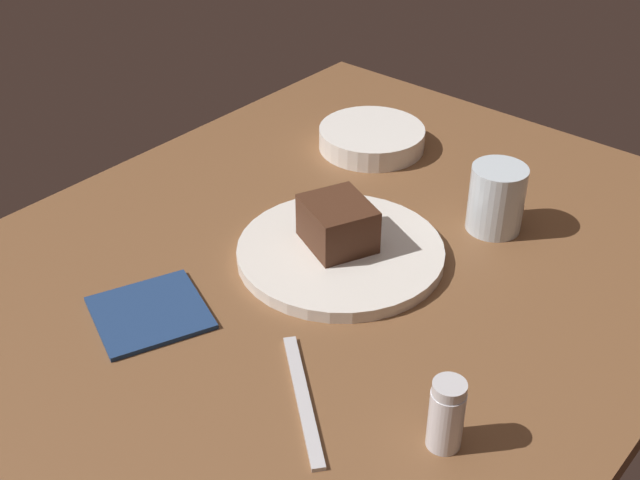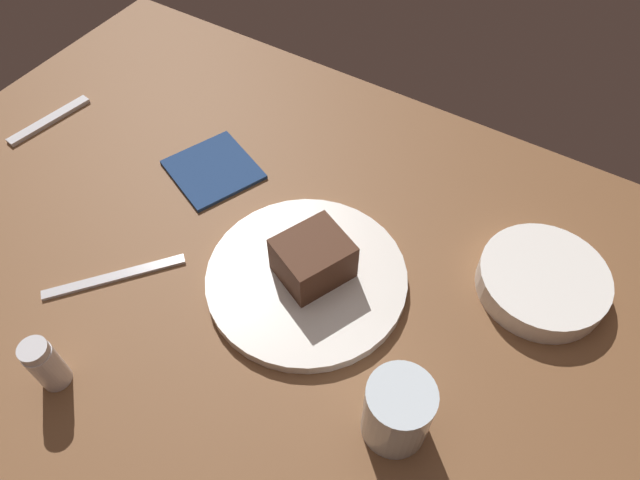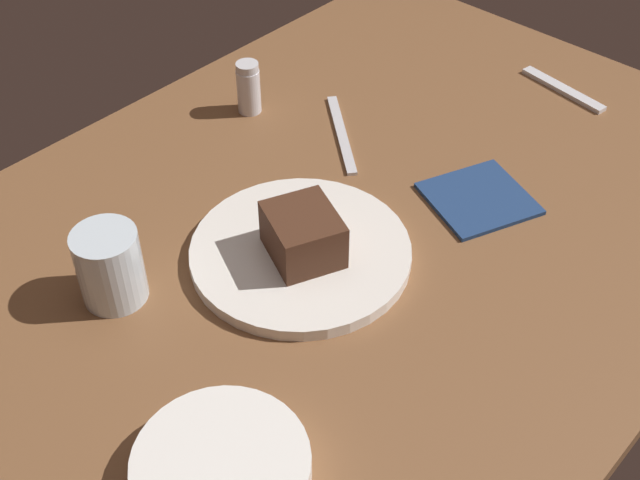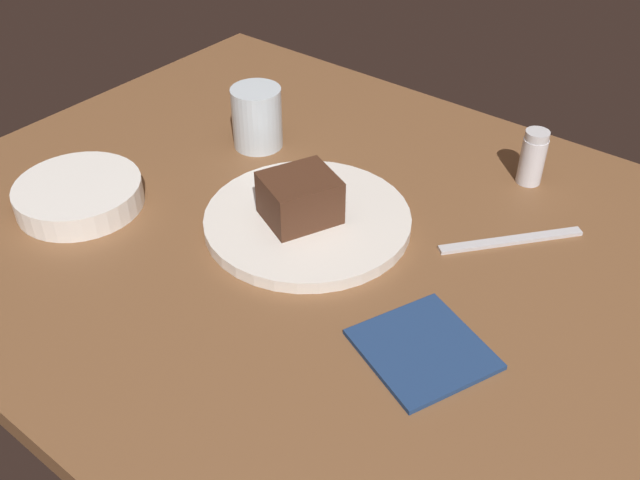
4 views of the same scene
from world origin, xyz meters
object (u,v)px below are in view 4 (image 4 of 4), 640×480
(chocolate_cake_slice, at_px, (300,198))
(folded_napkin, at_px, (423,349))
(salt_shaker, at_px, (533,157))
(butter_knife, at_px, (511,240))
(dessert_plate, at_px, (306,221))
(water_glass, at_px, (257,117))
(side_bowl, at_px, (79,195))

(chocolate_cake_slice, xyz_separation_m, folded_napkin, (0.24, -0.09, -0.04))
(salt_shaker, relative_size, folded_napkin, 0.63)
(chocolate_cake_slice, xyz_separation_m, butter_knife, (0.23, 0.14, -0.04))
(butter_knife, bearing_deg, dessert_plate, 160.72)
(butter_knife, bearing_deg, chocolate_cake_slice, 161.20)
(water_glass, xyz_separation_m, side_bowl, (-0.08, -0.27, -0.03))
(chocolate_cake_slice, height_order, water_glass, water_glass)
(side_bowl, bearing_deg, dessert_plate, 29.27)
(water_glass, relative_size, butter_knife, 0.49)
(water_glass, bearing_deg, salt_shaker, 23.55)
(salt_shaker, relative_size, butter_knife, 0.42)
(butter_knife, distance_m, folded_napkin, 0.23)
(water_glass, distance_m, folded_napkin, 0.48)
(side_bowl, relative_size, folded_napkin, 1.34)
(chocolate_cake_slice, height_order, side_bowl, chocolate_cake_slice)
(dessert_plate, relative_size, chocolate_cake_slice, 3.02)
(dessert_plate, relative_size, side_bowl, 1.59)
(chocolate_cake_slice, bearing_deg, butter_knife, 31.67)
(water_glass, height_order, butter_knife, water_glass)
(salt_shaker, bearing_deg, water_glass, -156.45)
(water_glass, bearing_deg, chocolate_cake_slice, -33.69)
(dessert_plate, distance_m, butter_knife, 0.26)
(dessert_plate, xyz_separation_m, salt_shaker, (0.18, 0.28, 0.03))
(dessert_plate, height_order, salt_shaker, salt_shaker)
(chocolate_cake_slice, relative_size, salt_shaker, 1.11)
(chocolate_cake_slice, relative_size, butter_knife, 0.47)
(salt_shaker, bearing_deg, dessert_plate, -122.71)
(dessert_plate, bearing_deg, folded_napkin, -21.69)
(chocolate_cake_slice, bearing_deg, side_bowl, -151.21)
(folded_napkin, bearing_deg, side_bowl, -173.56)
(chocolate_cake_slice, bearing_deg, folded_napkin, -20.15)
(salt_shaker, height_order, water_glass, water_glass)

